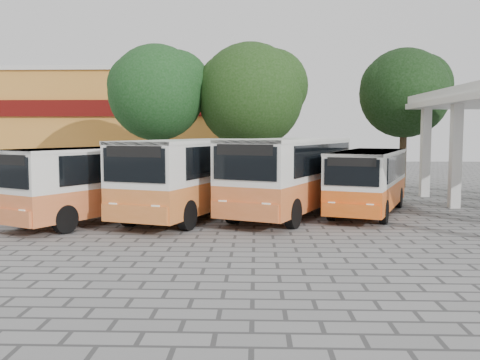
{
  "coord_description": "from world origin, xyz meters",
  "views": [
    {
      "loc": [
        -1.18,
        -18.29,
        3.45
      ],
      "look_at": [
        -1.84,
        3.39,
        1.5
      ],
      "focal_mm": 40.0,
      "sensor_mm": 36.0,
      "label": 1
    }
  ],
  "objects_px": {
    "bus_centre_left": "(192,172)",
    "bus_centre_right": "(290,171)",
    "bus_far_left": "(97,178)",
    "bus_far_right": "(369,177)"
  },
  "relations": [
    {
      "from": "bus_far_left",
      "to": "bus_centre_left",
      "type": "xyz_separation_m",
      "value": [
        3.57,
        0.98,
        0.17
      ]
    },
    {
      "from": "bus_centre_right",
      "to": "bus_far_right",
      "type": "xyz_separation_m",
      "value": [
        3.33,
        0.55,
        -0.3
      ]
    },
    {
      "from": "bus_centre_left",
      "to": "bus_far_right",
      "type": "height_order",
      "value": "bus_centre_left"
    },
    {
      "from": "bus_far_left",
      "to": "bus_centre_right",
      "type": "bearing_deg",
      "value": 40.57
    },
    {
      "from": "bus_centre_left",
      "to": "bus_far_right",
      "type": "bearing_deg",
      "value": 27.3
    },
    {
      "from": "bus_centre_left",
      "to": "bus_centre_right",
      "type": "bearing_deg",
      "value": 26.42
    },
    {
      "from": "bus_far_left",
      "to": "bus_centre_right",
      "type": "distance_m",
      "value": 7.75
    },
    {
      "from": "bus_far_left",
      "to": "bus_far_right",
      "type": "relative_size",
      "value": 1.08
    },
    {
      "from": "bus_centre_left",
      "to": "bus_far_right",
      "type": "distance_m",
      "value": 7.44
    },
    {
      "from": "bus_centre_left",
      "to": "bus_centre_right",
      "type": "height_order",
      "value": "bus_centre_right"
    }
  ]
}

